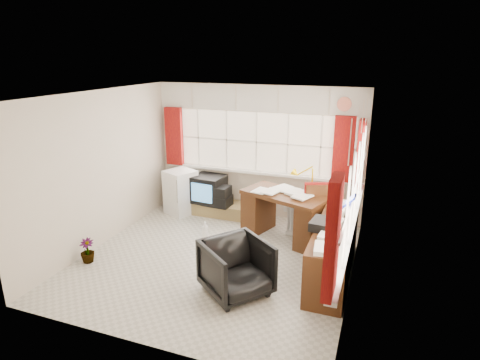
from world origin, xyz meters
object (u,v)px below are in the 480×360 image
at_px(desk, 284,213).
at_px(desk_lamp, 312,175).
at_px(credenza, 333,249).
at_px(crt_tv, 209,189).
at_px(mini_fridge, 181,192).
at_px(radiator, 299,222).
at_px(tv_bench, 225,209).
at_px(office_chair, 236,268).
at_px(task_chair, 317,213).

xyz_separation_m(desk, desk_lamp, (0.42, 0.15, 0.69)).
bearing_deg(credenza, desk_lamp, 116.35).
bearing_deg(desk_lamp, crt_tv, 168.88).
bearing_deg(crt_tv, mini_fridge, -164.88).
height_order(radiator, tv_bench, radiator).
bearing_deg(desk_lamp, office_chair, -106.49).
distance_m(office_chair, mini_fridge, 3.02).
relative_size(desk, desk_lamp, 3.28).
bearing_deg(office_chair, crt_tv, 70.57).
height_order(task_chair, credenza, task_chair).
bearing_deg(desk, tv_bench, 155.78).
bearing_deg(tv_bench, office_chair, -64.61).
relative_size(desk_lamp, credenza, 0.24).
relative_size(tv_bench, mini_fridge, 1.61).
xyz_separation_m(task_chair, mini_fridge, (-2.75, 0.43, -0.11)).
height_order(desk_lamp, task_chair, desk_lamp).
relative_size(office_chair, tv_bench, 0.57).
bearing_deg(office_chair, credenza, -11.87).
relative_size(desk_lamp, tv_bench, 0.34).
height_order(task_chair, mini_fridge, task_chair).
relative_size(office_chair, crt_tv, 1.28).
height_order(desk, credenza, same).
distance_m(radiator, credenza, 1.32).
distance_m(office_chair, tv_bench, 2.71).
height_order(task_chair, tv_bench, task_chair).
distance_m(desk, tv_bench, 1.49).
height_order(desk, office_chair, desk).
distance_m(desk, mini_fridge, 2.23).
bearing_deg(desk, office_chair, -95.39).
xyz_separation_m(desk_lamp, mini_fridge, (-2.61, 0.26, -0.70)).
xyz_separation_m(desk_lamp, crt_tv, (-2.07, 0.41, -0.62)).
xyz_separation_m(office_chair, radiator, (0.40, 2.02, -0.11)).
relative_size(credenza, crt_tv, 3.19).
bearing_deg(task_chair, crt_tv, 165.33).
xyz_separation_m(task_chair, credenza, (0.39, -0.90, -0.15)).
bearing_deg(desk, radiator, 38.39).
height_order(radiator, mini_fridge, mini_fridge).
bearing_deg(crt_tv, desk, -18.74).
bearing_deg(radiator, mini_fridge, 174.47).
relative_size(desk, crt_tv, 2.47).
xyz_separation_m(task_chair, office_chair, (-0.73, -1.82, -0.18)).
bearing_deg(task_chair, desk, 178.13).
bearing_deg(tv_bench, task_chair, -18.07).
bearing_deg(office_chair, tv_bench, 64.30).
height_order(tv_bench, crt_tv, crt_tv).
distance_m(desk_lamp, mini_fridge, 2.71).
bearing_deg(desk, crt_tv, 161.26).
height_order(crt_tv, mini_fridge, mini_fridge).
xyz_separation_m(desk_lamp, office_chair, (-0.59, -1.99, -0.77)).
bearing_deg(crt_tv, office_chair, -58.35).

